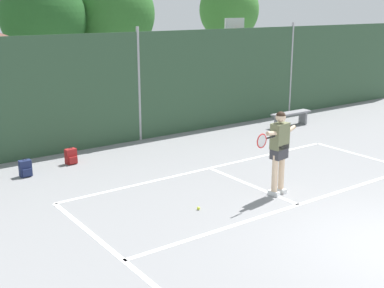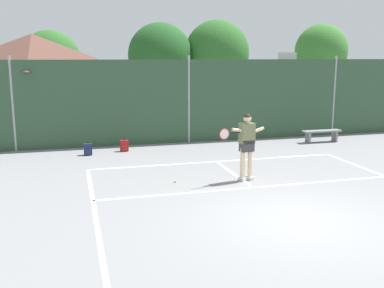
{
  "view_description": "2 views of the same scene",
  "coord_description": "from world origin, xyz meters",
  "px_view_note": "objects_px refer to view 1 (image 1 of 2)",
  "views": [
    {
      "loc": [
        -7.56,
        -4.25,
        4.03
      ],
      "look_at": [
        -0.67,
        5.34,
        0.78
      ],
      "focal_mm": 47.59,
      "sensor_mm": 36.0,
      "label": 1
    },
    {
      "loc": [
        -4.46,
        -7.83,
        3.37
      ],
      "look_at": [
        -1.12,
        4.43,
        0.85
      ],
      "focal_mm": 41.32,
      "sensor_mm": 36.0,
      "label": 2
    }
  ],
  "objects_px": {
    "backpack_navy": "(26,169)",
    "backpack_red": "(71,157)",
    "basketball_hoop": "(233,52)",
    "courtside_bench": "(291,116)",
    "tennis_player": "(279,146)",
    "tennis_ball": "(198,208)"
  },
  "relations": [
    {
      "from": "courtside_bench",
      "to": "backpack_red",
      "type": "bearing_deg",
      "value": 177.54
    },
    {
      "from": "tennis_ball",
      "to": "courtside_bench",
      "type": "relative_size",
      "value": 0.04
    },
    {
      "from": "basketball_hoop",
      "to": "courtside_bench",
      "type": "bearing_deg",
      "value": -86.53
    },
    {
      "from": "tennis_ball",
      "to": "backpack_navy",
      "type": "height_order",
      "value": "backpack_navy"
    },
    {
      "from": "basketball_hoop",
      "to": "tennis_ball",
      "type": "height_order",
      "value": "basketball_hoop"
    },
    {
      "from": "backpack_navy",
      "to": "backpack_red",
      "type": "xyz_separation_m",
      "value": [
        1.3,
        0.31,
        0.0
      ]
    },
    {
      "from": "backpack_navy",
      "to": "tennis_ball",
      "type": "bearing_deg",
      "value": -62.46
    },
    {
      "from": "basketball_hoop",
      "to": "backpack_navy",
      "type": "relative_size",
      "value": 7.67
    },
    {
      "from": "tennis_player",
      "to": "backpack_red",
      "type": "xyz_separation_m",
      "value": [
        -2.79,
        4.74,
        -0.92
      ]
    },
    {
      "from": "backpack_red",
      "to": "courtside_bench",
      "type": "relative_size",
      "value": 0.29
    },
    {
      "from": "backpack_navy",
      "to": "basketball_hoop",
      "type": "bearing_deg",
      "value": 17.83
    },
    {
      "from": "basketball_hoop",
      "to": "courtside_bench",
      "type": "xyz_separation_m",
      "value": [
        0.18,
        -2.91,
        -1.95
      ]
    },
    {
      "from": "courtside_bench",
      "to": "tennis_player",
      "type": "bearing_deg",
      "value": -138.88
    },
    {
      "from": "tennis_player",
      "to": "tennis_ball",
      "type": "bearing_deg",
      "value": 171.3
    },
    {
      "from": "backpack_red",
      "to": "courtside_bench",
      "type": "bearing_deg",
      "value": -2.46
    },
    {
      "from": "basketball_hoop",
      "to": "tennis_ball",
      "type": "distance_m",
      "value": 10.03
    },
    {
      "from": "basketball_hoop",
      "to": "courtside_bench",
      "type": "distance_m",
      "value": 3.51
    },
    {
      "from": "basketball_hoop",
      "to": "courtside_bench",
      "type": "relative_size",
      "value": 2.22
    },
    {
      "from": "tennis_ball",
      "to": "courtside_bench",
      "type": "bearing_deg",
      "value": 30.51
    },
    {
      "from": "basketball_hoop",
      "to": "courtside_bench",
      "type": "height_order",
      "value": "basketball_hoop"
    },
    {
      "from": "basketball_hoop",
      "to": "backpack_navy",
      "type": "height_order",
      "value": "basketball_hoop"
    },
    {
      "from": "courtside_bench",
      "to": "basketball_hoop",
      "type": "bearing_deg",
      "value": 93.47
    }
  ]
}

